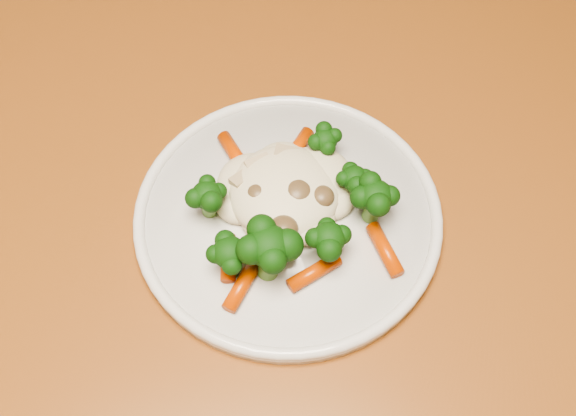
% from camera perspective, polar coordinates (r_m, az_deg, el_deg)
% --- Properties ---
extents(dining_table, '(1.31, 1.10, 0.75)m').
position_cam_1_polar(dining_table, '(0.73, 7.44, -3.14)').
color(dining_table, '#975522').
rests_on(dining_table, ground).
extents(plate, '(0.26, 0.26, 0.01)m').
position_cam_1_polar(plate, '(0.61, -0.00, -0.73)').
color(plate, silver).
rests_on(plate, dining_table).
extents(meal, '(0.17, 0.17, 0.05)m').
position_cam_1_polar(meal, '(0.58, 0.09, 0.19)').
color(meal, beige).
rests_on(meal, plate).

